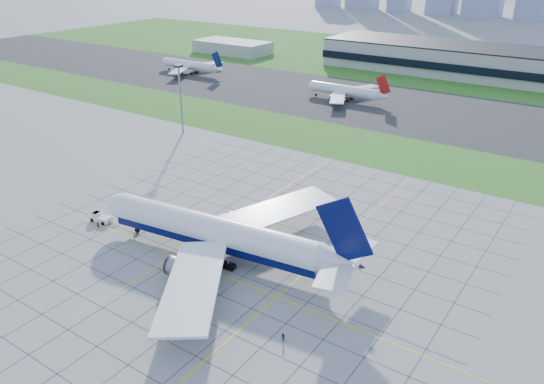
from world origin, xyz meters
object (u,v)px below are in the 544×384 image
at_px(light_mast, 180,91).
at_px(pushback_tug, 100,218).
at_px(crew_near, 98,225).
at_px(distant_jet_0, 190,65).
at_px(crew_far, 283,338).
at_px(distant_jet_1, 346,91).
at_px(airliner, 216,233).

xyz_separation_m(light_mast, pushback_tug, (32.45, -65.51, -15.17)).
distance_m(crew_near, distant_jet_0, 182.90).
distance_m(light_mast, crew_far, 124.50).
xyz_separation_m(distant_jet_0, distant_jet_1, (99.13, -3.73, -0.00)).
xyz_separation_m(light_mast, crew_near, (35.00, -68.20, -15.33)).
distance_m(crew_near, crew_far, 61.96).
bearing_deg(crew_far, crew_near, -154.73).
distance_m(airliner, pushback_tug, 36.09).
distance_m(crew_near, distant_jet_1, 146.04).
height_order(pushback_tug, crew_far, pushback_tug).
bearing_deg(distant_jet_1, crew_far, -66.55).
bearing_deg(crew_far, light_mast, 175.03).
height_order(crew_near, crew_far, crew_far).
bearing_deg(crew_near, distant_jet_1, 32.54).
distance_m(airliner, crew_far, 32.84).
distance_m(pushback_tug, crew_far, 64.92).
bearing_deg(distant_jet_1, airliner, -74.34).
bearing_deg(light_mast, airliner, -42.12).
distance_m(airliner, distant_jet_0, 198.75).
height_order(light_mast, pushback_tug, light_mast).
bearing_deg(crew_near, crew_far, -68.40).
height_order(light_mast, airliner, light_mast).
relative_size(light_mast, distant_jet_0, 0.60).
bearing_deg(distant_jet_1, light_mast, -110.46).
height_order(airliner, crew_far, airliner).
height_order(crew_near, distant_jet_0, distant_jet_0).
relative_size(pushback_tug, crew_far, 4.75).
bearing_deg(crew_near, light_mast, 57.34).
relative_size(airliner, crew_far, 39.06).
bearing_deg(airliner, distant_jet_0, 127.26).
height_order(light_mast, distant_jet_0, light_mast).
xyz_separation_m(light_mast, airliner, (68.00, -61.48, -10.37)).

